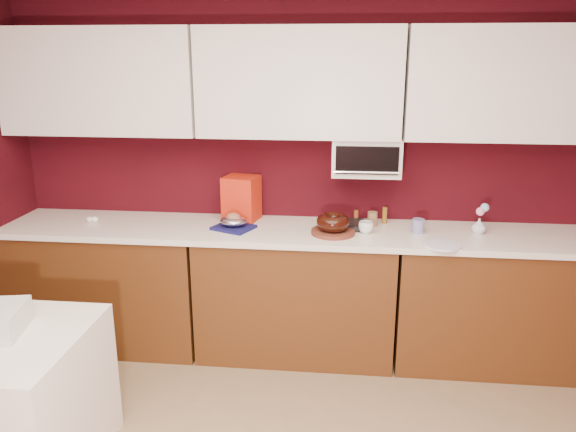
% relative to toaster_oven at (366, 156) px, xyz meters
% --- Properties ---
extents(wall_back, '(4.00, 0.02, 2.50)m').
position_rel_toaster_oven_xyz_m(wall_back, '(-0.45, 0.15, -0.12)').
color(wall_back, '#3B080E').
rests_on(wall_back, floor).
extents(base_cabinet_left, '(1.31, 0.58, 0.86)m').
position_rel_toaster_oven_xyz_m(base_cabinet_left, '(-1.78, -0.17, -0.95)').
color(base_cabinet_left, '#542D10').
rests_on(base_cabinet_left, floor).
extents(base_cabinet_center, '(1.31, 0.58, 0.86)m').
position_rel_toaster_oven_xyz_m(base_cabinet_center, '(-0.45, -0.17, -0.95)').
color(base_cabinet_center, '#542D10').
rests_on(base_cabinet_center, floor).
extents(base_cabinet_right, '(1.31, 0.58, 0.86)m').
position_rel_toaster_oven_xyz_m(base_cabinet_right, '(0.88, -0.17, -0.95)').
color(base_cabinet_right, '#542D10').
rests_on(base_cabinet_right, floor).
extents(countertop, '(4.00, 0.62, 0.04)m').
position_rel_toaster_oven_xyz_m(countertop, '(-0.45, -0.17, -0.49)').
color(countertop, white).
rests_on(countertop, base_cabinet_center).
extents(upper_cabinet_left, '(1.31, 0.33, 0.70)m').
position_rel_toaster_oven_xyz_m(upper_cabinet_left, '(-1.78, -0.02, 0.48)').
color(upper_cabinet_left, white).
rests_on(upper_cabinet_left, wall_back).
extents(upper_cabinet_center, '(1.31, 0.33, 0.70)m').
position_rel_toaster_oven_xyz_m(upper_cabinet_center, '(-0.45, -0.02, 0.48)').
color(upper_cabinet_center, white).
rests_on(upper_cabinet_center, wall_back).
extents(upper_cabinet_right, '(1.31, 0.33, 0.70)m').
position_rel_toaster_oven_xyz_m(upper_cabinet_right, '(0.88, -0.02, 0.48)').
color(upper_cabinet_right, white).
rests_on(upper_cabinet_right, wall_back).
extents(toaster_oven, '(0.45, 0.30, 0.25)m').
position_rel_toaster_oven_xyz_m(toaster_oven, '(0.00, 0.00, 0.00)').
color(toaster_oven, white).
rests_on(toaster_oven, upper_cabinet_center).
extents(toaster_oven_door, '(0.40, 0.02, 0.18)m').
position_rel_toaster_oven_xyz_m(toaster_oven_door, '(0.00, -0.16, 0.00)').
color(toaster_oven_door, black).
rests_on(toaster_oven_door, toaster_oven).
extents(toaster_oven_handle, '(0.42, 0.02, 0.02)m').
position_rel_toaster_oven_xyz_m(toaster_oven_handle, '(0.00, -0.18, -0.07)').
color(toaster_oven_handle, silver).
rests_on(toaster_oven_handle, toaster_oven).
extents(cake_base, '(0.30, 0.30, 0.03)m').
position_rel_toaster_oven_xyz_m(cake_base, '(-0.20, -0.24, -0.46)').
color(cake_base, maroon).
rests_on(cake_base, countertop).
extents(bundt_cake, '(0.28, 0.28, 0.09)m').
position_rel_toaster_oven_xyz_m(bundt_cake, '(-0.20, -0.24, -0.39)').
color(bundt_cake, black).
rests_on(bundt_cake, cake_base).
extents(navy_towel, '(0.31, 0.29, 0.02)m').
position_rel_toaster_oven_xyz_m(navy_towel, '(-0.87, -0.20, -0.47)').
color(navy_towel, '#151652').
rests_on(navy_towel, countertop).
extents(foil_ham_nest, '(0.21, 0.18, 0.07)m').
position_rel_toaster_oven_xyz_m(foil_ham_nest, '(-0.87, -0.20, -0.42)').
color(foil_ham_nest, silver).
rests_on(foil_ham_nest, navy_towel).
extents(roasted_ham, '(0.10, 0.09, 0.06)m').
position_rel_toaster_oven_xyz_m(roasted_ham, '(-0.87, -0.20, -0.40)').
color(roasted_ham, '#9D6648').
rests_on(roasted_ham, foil_ham_nest).
extents(pandoro_box, '(0.26, 0.25, 0.31)m').
position_rel_toaster_oven_xyz_m(pandoro_box, '(-0.85, 0.03, -0.32)').
color(pandoro_box, '#AE0B10').
rests_on(pandoro_box, countertop).
extents(dark_pan, '(0.23, 0.23, 0.04)m').
position_rel_toaster_oven_xyz_m(dark_pan, '(-0.06, -0.08, -0.46)').
color(dark_pan, black).
rests_on(dark_pan, countertop).
extents(coffee_mug, '(0.12, 0.12, 0.09)m').
position_rel_toaster_oven_xyz_m(coffee_mug, '(0.01, -0.20, -0.43)').
color(coffee_mug, white).
rests_on(coffee_mug, countertop).
extents(blue_jar, '(0.10, 0.10, 0.09)m').
position_rel_toaster_oven_xyz_m(blue_jar, '(0.35, -0.16, -0.43)').
color(blue_jar, navy).
rests_on(blue_jar, countertop).
extents(flower_vase, '(0.10, 0.10, 0.11)m').
position_rel_toaster_oven_xyz_m(flower_vase, '(0.74, -0.12, -0.42)').
color(flower_vase, silver).
rests_on(flower_vase, countertop).
extents(flower_pink, '(0.06, 0.06, 0.06)m').
position_rel_toaster_oven_xyz_m(flower_pink, '(0.74, -0.12, -0.33)').
color(flower_pink, pink).
rests_on(flower_pink, flower_vase).
extents(flower_blue, '(0.06, 0.06, 0.06)m').
position_rel_toaster_oven_xyz_m(flower_blue, '(0.77, -0.10, -0.30)').
color(flower_blue, '#90C5E7').
rests_on(flower_blue, flower_vase).
extents(china_plate, '(0.24, 0.24, 0.01)m').
position_rel_toaster_oven_xyz_m(china_plate, '(0.47, -0.41, -0.47)').
color(china_plate, white).
rests_on(china_plate, countertop).
extents(amber_bottle, '(0.04, 0.04, 0.09)m').
position_rel_toaster_oven_xyz_m(amber_bottle, '(-0.05, 0.03, -0.43)').
color(amber_bottle, brown).
rests_on(amber_bottle, countertop).
extents(paper_cup, '(0.09, 0.09, 0.10)m').
position_rel_toaster_oven_xyz_m(paper_cup, '(0.06, -0.04, -0.43)').
color(paper_cup, olive).
rests_on(paper_cup, countertop).
extents(egg_left, '(0.06, 0.05, 0.04)m').
position_rel_toaster_oven_xyz_m(egg_left, '(-1.90, -0.16, -0.45)').
color(egg_left, silver).
rests_on(egg_left, countertop).
extents(egg_right, '(0.06, 0.05, 0.04)m').
position_rel_toaster_oven_xyz_m(egg_right, '(-1.86, -0.15, -0.46)').
color(egg_right, white).
rests_on(egg_right, countertop).
extents(amber_bottle_tall, '(0.04, 0.04, 0.11)m').
position_rel_toaster_oven_xyz_m(amber_bottle_tall, '(0.14, 0.04, -0.42)').
color(amber_bottle_tall, brown).
rests_on(amber_bottle_tall, countertop).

